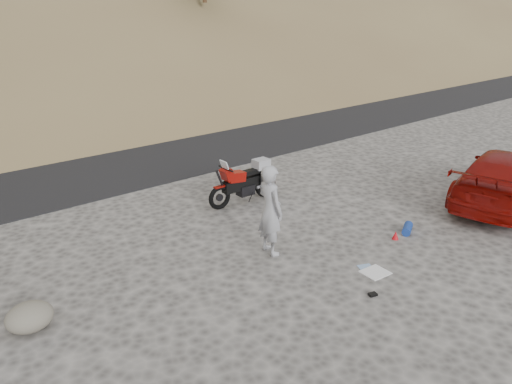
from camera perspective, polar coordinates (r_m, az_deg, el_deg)
ground at (r=11.06m, az=4.51°, el=-6.54°), size 140.00×140.00×0.00m
road at (r=18.13m, az=-15.63°, el=3.86°), size 120.00×7.00×0.05m
motorcycle at (r=13.38m, az=-1.10°, el=1.17°), size 2.22×0.66×1.32m
man at (r=10.92m, az=1.59°, el=-6.85°), size 0.56×0.77×1.97m
red_car at (r=15.09m, az=26.28°, el=-1.03°), size 5.18×2.97×1.41m
small_rock at (r=9.25m, az=-24.47°, el=-12.86°), size 0.78×0.70×0.46m
gear_white_cloth at (r=10.41m, az=13.47°, el=-8.92°), size 0.55×0.50×0.02m
gear_blue_mat at (r=12.27m, az=16.91°, el=-4.03°), size 0.54×0.41×0.20m
gear_funnel at (r=11.87m, az=15.65°, el=-4.78°), size 0.19×0.19×0.19m
gear_glove_a at (r=9.66m, az=13.19°, el=-11.32°), size 0.18×0.15×0.04m
gear_blue_cloth at (r=10.57m, az=12.37°, el=-8.36°), size 0.35×0.31×0.01m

